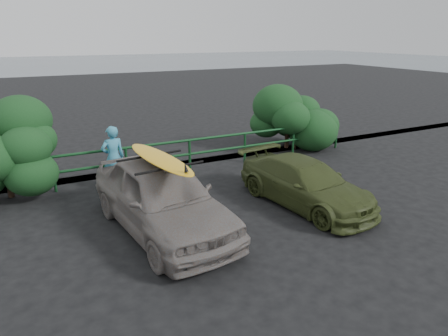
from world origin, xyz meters
The scene contains 9 objects.
ground centered at (0.00, 0.00, 0.00)m, with size 80.00×80.00×0.00m, color black.
ocean centered at (0.00, 60.00, 0.00)m, with size 200.00×200.00×0.00m, color #545F66.
guardrail centered at (0.00, 5.00, 0.52)m, with size 14.00×0.08×1.04m, color #12401D, non-canonical shape.
shrub_right centered at (5.00, 5.50, 1.04)m, with size 3.20×2.40×2.09m, color #17401B, non-canonical shape.
sedan centered at (-1.06, 1.50, 0.78)m, with size 1.85×4.60×1.57m, color slate.
olive_vehicle centered at (2.61, 1.22, 0.57)m, with size 1.61×3.95×1.15m, color #38441E.
man centered at (-1.44, 4.59, 0.89)m, with size 0.65×0.43×1.78m, color teal.
roof_rack centered at (-1.06, 1.50, 1.59)m, with size 1.52×1.06×0.05m, color black, non-canonical shape.
surfboard centered at (-1.06, 1.50, 1.66)m, with size 0.58×2.80×0.08m, color gold.
Camera 1 is at (-3.46, -6.26, 4.14)m, focal length 32.00 mm.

